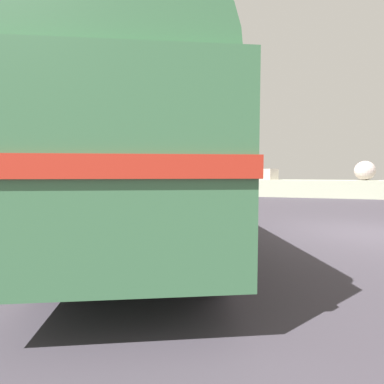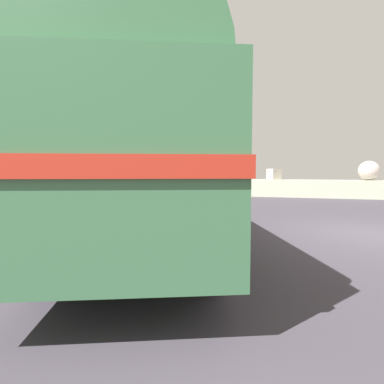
% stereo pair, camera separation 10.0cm
% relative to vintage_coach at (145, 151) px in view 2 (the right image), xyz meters
% --- Properties ---
extents(ground, '(32.00, 26.00, 0.02)m').
position_rel_vintage_coach_xyz_m(ground, '(5.13, 2.39, -2.04)').
color(ground, '#3B363E').
extents(breakwater, '(31.36, 2.00, 2.40)m').
position_rel_vintage_coach_xyz_m(breakwater, '(5.23, 14.18, -1.38)').
color(breakwater, '#AEB39B').
rests_on(breakwater, ground).
extents(vintage_coach, '(5.42, 8.86, 3.70)m').
position_rel_vintage_coach_xyz_m(vintage_coach, '(0.00, 0.00, 0.00)').
color(vintage_coach, black).
rests_on(vintage_coach, ground).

